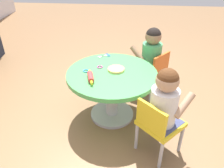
# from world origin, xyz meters

# --- Properties ---
(ground_plane) EXTENTS (10.00, 10.00, 0.00)m
(ground_plane) POSITION_xyz_m (0.00, 0.00, 0.00)
(ground_plane) COLOR olive
(craft_table) EXTENTS (0.85, 0.85, 0.51)m
(craft_table) POSITION_xyz_m (0.00, 0.00, 0.38)
(craft_table) COLOR silver
(craft_table) RESTS_ON ground
(child_chair_left) EXTENTS (0.42, 0.42, 0.54)m
(child_chair_left) POSITION_xyz_m (-0.45, -0.41, 0.31)
(child_chair_left) COLOR #B7B7BC
(child_chair_left) RESTS_ON ground
(seated_child_left) EXTENTS (0.43, 0.43, 0.51)m
(seated_child_left) POSITION_xyz_m (-0.42, -0.43, 0.53)
(seated_child_left) COLOR #3F4772
(seated_child_left) RESTS_ON ground
(child_chair_right) EXTENTS (0.42, 0.42, 0.54)m
(child_chair_right) POSITION_xyz_m (0.44, -0.42, 0.31)
(child_chair_right) COLOR #B7B7BC
(child_chair_right) RESTS_ON ground
(seated_child_right) EXTENTS (0.43, 0.44, 0.51)m
(seated_child_right) POSITION_xyz_m (0.46, -0.39, 0.53)
(seated_child_right) COLOR #3F4772
(seated_child_right) RESTS_ON ground
(rolling_pin) EXTENTS (0.23, 0.08, 0.05)m
(rolling_pin) POSITION_xyz_m (-0.14, 0.17, 0.53)
(rolling_pin) COLOR #D83F3F
(rolling_pin) RESTS_ON craft_table
(craft_scissors) EXTENTS (0.12, 0.14, 0.01)m
(craft_scissors) POSITION_xyz_m (0.35, 0.10, 0.51)
(craft_scissors) COLOR silver
(craft_scissors) RESTS_ON craft_table
(playdough_blob_0) EXTENTS (0.16, 0.16, 0.02)m
(playdough_blob_0) POSITION_xyz_m (0.05, -0.03, 0.52)
(playdough_blob_0) COLOR #F2CC72
(playdough_blob_0) RESTS_ON craft_table
(cookie_cutter_0) EXTENTS (0.06, 0.06, 0.01)m
(cookie_cutter_0) POSITION_xyz_m (0.09, 0.13, 0.51)
(cookie_cutter_0) COLOR #D83FA5
(cookie_cutter_0) RESTS_ON craft_table
(cookie_cutter_1) EXTENTS (0.06, 0.06, 0.01)m
(cookie_cutter_1) POSITION_xyz_m (-0.00, 0.24, 0.51)
(cookie_cutter_1) COLOR #3F99D8
(cookie_cutter_1) RESTS_ON craft_table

